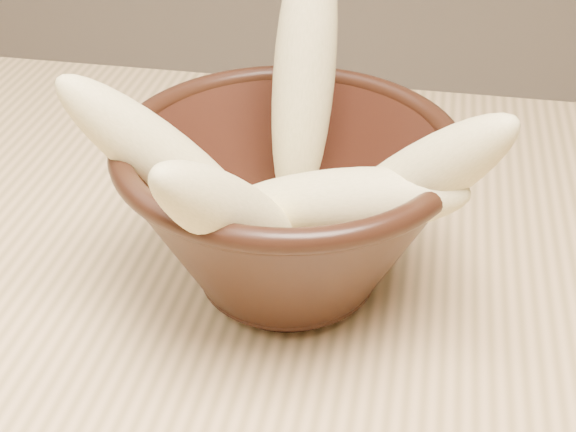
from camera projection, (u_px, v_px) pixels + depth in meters
The scene contains 7 objects.
bowl at pixel (288, 203), 0.54m from camera, with size 0.23×0.23×0.13m.
milk_puddle at pixel (288, 240), 0.56m from camera, with size 0.13×0.13×0.02m, color beige.
banana_upright at pixel (304, 76), 0.55m from camera, with size 0.04×0.04×0.20m, color tan.
banana_left at pixel (167, 163), 0.51m from camera, with size 0.04×0.04×0.17m, color tan.
banana_right at pixel (408, 186), 0.49m from camera, with size 0.04×0.04×0.17m, color tan.
banana_across at pixel (337, 202), 0.50m from camera, with size 0.04×0.04×0.17m, color tan.
banana_front at pixel (235, 217), 0.47m from camera, with size 0.04×0.04×0.17m, color tan.
Camera 1 is at (0.31, -0.40, 1.12)m, focal length 50.00 mm.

